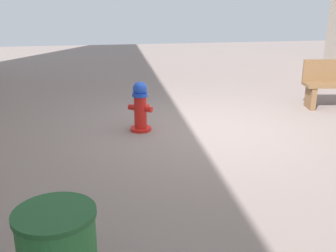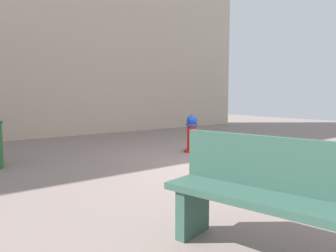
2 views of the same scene
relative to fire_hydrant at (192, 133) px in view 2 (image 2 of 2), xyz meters
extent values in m
plane|color=gray|center=(-1.15, 0.17, -0.42)|extent=(23.40, 23.40, 0.00)
cylinder|color=red|center=(0.00, 0.01, -0.40)|extent=(0.36, 0.36, 0.05)
cylinder|color=red|center=(0.00, 0.01, -0.10)|extent=(0.21, 0.21, 0.55)
cylinder|color=blue|center=(0.00, 0.01, 0.21)|extent=(0.26, 0.26, 0.06)
sphere|color=blue|center=(0.00, 0.01, 0.30)|extent=(0.24, 0.24, 0.24)
cylinder|color=red|center=(0.13, -0.08, -0.03)|extent=(0.16, 0.15, 0.09)
cylinder|color=red|center=(-0.12, 0.09, -0.03)|extent=(0.16, 0.15, 0.09)
cylinder|color=red|center=(-0.09, -0.13, -0.07)|extent=(0.18, 0.18, 0.12)
cube|color=#33594C|center=(-3.21, 2.86, -0.20)|extent=(0.18, 0.41, 0.45)
cube|color=#33594C|center=(-3.84, 2.72, 0.06)|extent=(1.67, 0.78, 0.06)
cube|color=#33594C|center=(-3.80, 2.54, 0.31)|extent=(1.58, 0.41, 0.44)
camera|label=1|loc=(0.55, 6.50, 1.84)|focal=43.28mm
camera|label=2|loc=(-5.31, 4.76, 0.86)|focal=33.82mm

